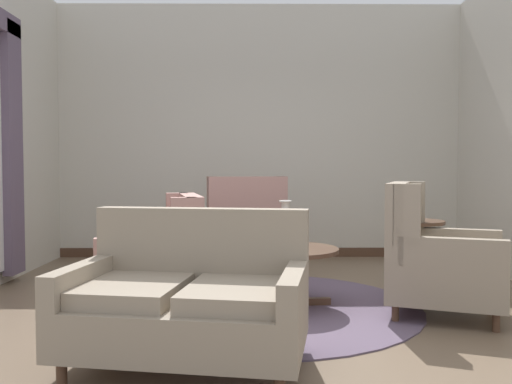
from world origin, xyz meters
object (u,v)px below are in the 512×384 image
settee (189,301)px  side_table (414,252)px  armchair_near_window (159,259)px  porcelain_vase (285,228)px  armchair_back_corner (434,260)px  coffee_table (289,259)px  armchair_near_sideboard (244,234)px

settee → side_table: bearing=50.1°
armchair_near_window → side_table: armchair_near_window is taller
porcelain_vase → armchair_back_corner: 1.25m
porcelain_vase → side_table: size_ratio=0.56×
coffee_table → side_table: bearing=10.3°
armchair_near_sideboard → porcelain_vase: bearing=96.5°
coffee_table → side_table: side_table is taller
coffee_table → armchair_near_sideboard: armchair_near_sideboard is taller
settee → armchair_back_corner: size_ratio=1.41×
settee → side_table: 2.43m
coffee_table → armchair_back_corner: size_ratio=0.78×
armchair_near_sideboard → side_table: size_ratio=1.52×
armchair_near_sideboard → side_table: (1.55, -1.15, -0.02)m
settee → side_table: (1.84, 1.58, 0.05)m
armchair_back_corner → side_table: size_ratio=1.50×
coffee_table → armchair_back_corner: (1.15, -0.30, 0.04)m
armchair_near_sideboard → settee: bearing=74.1°
armchair_near_sideboard → side_table: armchair_near_sideboard is taller
armchair_near_sideboard → armchair_back_corner: 2.27m
armchair_back_corner → side_table: bearing=21.3°
coffee_table → side_table: (1.14, 0.21, 0.02)m
settee → armchair_near_window: armchair_near_window is taller
armchair_back_corner → armchair_near_window: bearing=103.4°
settee → armchair_near_sideboard: 2.75m
armchair_near_window → armchair_back_corner: (2.26, -0.28, 0.03)m
armchair_back_corner → coffee_table: bearing=95.9°
armchair_back_corner → side_table: (-0.01, 0.50, -0.01)m
armchair_near_window → coffee_table: bearing=79.3°
coffee_table → armchair_near_window: (-1.11, -0.02, 0.00)m
coffee_table → armchair_near_sideboard: bearing=106.6°
settee → armchair_near_sideboard: size_ratio=1.38×
armchair_near_window → armchair_back_corner: size_ratio=0.93×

